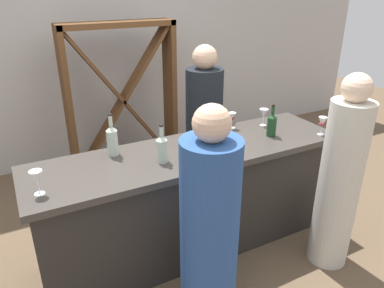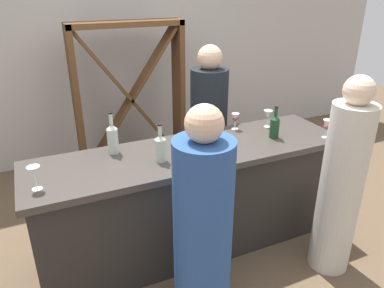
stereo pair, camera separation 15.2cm
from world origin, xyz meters
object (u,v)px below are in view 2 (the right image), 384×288
(wine_glass_near_left, at_px, (327,126))
(person_center_guest, at_px, (341,185))
(wine_bottle_second_left_clear_pale, at_px, (160,147))
(person_right_guest, at_px, (208,133))
(wine_glass_far_center, at_px, (235,119))
(wine_rack, at_px, (131,99))
(wine_glass_near_center, at_px, (189,147))
(wine_glass_far_left, at_px, (268,115))
(wine_glass_near_right, at_px, (34,173))
(person_left_guest, at_px, (203,229))
(wine_bottle_center_olive_green, at_px, (275,126))
(wine_bottle_leftmost_clear_pale, at_px, (113,138))

(wine_glass_near_left, relative_size, person_center_guest, 0.10)
(wine_bottle_second_left_clear_pale, xyz_separation_m, person_right_guest, (0.75, 0.72, -0.28))
(wine_bottle_second_left_clear_pale, relative_size, wine_glass_far_center, 1.97)
(wine_rack, xyz_separation_m, wine_glass_near_center, (-0.06, -1.79, 0.15))
(wine_glass_near_left, distance_m, wine_glass_far_left, 0.50)
(wine_glass_near_right, distance_m, person_left_guest, 1.10)
(wine_glass_near_left, xyz_separation_m, person_center_guest, (-0.21, -0.43, -0.29))
(wine_rack, relative_size, person_center_guest, 1.11)
(wine_glass_near_center, distance_m, wine_glass_near_right, 1.04)
(wine_bottle_center_olive_green, height_order, person_center_guest, person_center_guest)
(wine_bottle_second_left_clear_pale, distance_m, person_left_guest, 0.68)
(wine_bottle_leftmost_clear_pale, xyz_separation_m, person_left_guest, (0.33, -0.87, -0.34))
(person_left_guest, bearing_deg, wine_glass_far_left, -38.65)
(wine_bottle_center_olive_green, distance_m, person_right_guest, 0.79)
(wine_glass_near_left, bearing_deg, wine_glass_near_center, 175.35)
(wine_bottle_center_olive_green, xyz_separation_m, wine_glass_near_right, (-1.85, -0.08, 0.01))
(wine_rack, distance_m, wine_glass_near_left, 2.21)
(wine_bottle_leftmost_clear_pale, xyz_separation_m, wine_bottle_center_olive_green, (1.29, -0.26, -0.02))
(wine_bottle_second_left_clear_pale, distance_m, wine_glass_near_left, 1.41)
(person_center_guest, bearing_deg, wine_glass_far_center, 24.92)
(wine_glass_far_left, bearing_deg, person_center_guest, -83.92)
(person_center_guest, bearing_deg, wine_glass_near_left, -23.58)
(wine_bottle_center_olive_green, bearing_deg, wine_rack, 113.80)
(wine_glass_far_left, distance_m, person_right_guest, 0.65)
(wine_rack, distance_m, person_left_guest, 2.34)
(wine_glass_near_center, distance_m, person_right_guest, 0.99)
(wine_glass_near_right, bearing_deg, wine_rack, 58.36)
(wine_bottle_leftmost_clear_pale, xyz_separation_m, wine_glass_near_right, (-0.57, -0.34, -0.01))
(wine_rack, xyz_separation_m, person_left_guest, (-0.20, -2.32, -0.17))
(wine_glass_far_left, distance_m, person_left_guest, 1.38)
(wine_glass_near_right, bearing_deg, person_center_guest, -14.66)
(person_left_guest, bearing_deg, wine_bottle_second_left_clear_pale, 17.82)
(person_center_guest, bearing_deg, wine_glass_near_right, 77.63)
(wine_glass_near_right, distance_m, wine_glass_far_center, 1.70)
(wine_bottle_leftmost_clear_pale, distance_m, person_left_guest, 0.99)
(wine_bottle_center_olive_green, relative_size, person_left_guest, 0.18)
(wine_rack, height_order, person_center_guest, wine_rack)
(wine_bottle_leftmost_clear_pale, distance_m, wine_glass_near_left, 1.73)
(person_right_guest, bearing_deg, wine_bottle_center_olive_green, 31.16)
(person_right_guest, bearing_deg, wine_bottle_leftmost_clear_pale, -56.35)
(wine_glass_near_right, relative_size, person_center_guest, 0.10)
(wine_glass_far_left, distance_m, person_center_guest, 0.89)
(wine_bottle_leftmost_clear_pale, height_order, person_right_guest, person_right_guest)
(wine_bottle_center_olive_green, xyz_separation_m, person_right_guest, (-0.26, 0.69, -0.27))
(person_center_guest, relative_size, person_right_guest, 0.98)
(wine_bottle_center_olive_green, bearing_deg, wine_glass_near_right, -177.53)
(wine_glass_near_right, relative_size, person_left_guest, 0.11)
(person_left_guest, bearing_deg, wine_rack, 7.55)
(wine_bottle_second_left_clear_pale, bearing_deg, wine_glass_far_left, 12.89)
(wine_bottle_leftmost_clear_pale, xyz_separation_m, wine_glass_far_center, (1.09, 0.04, -0.02))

